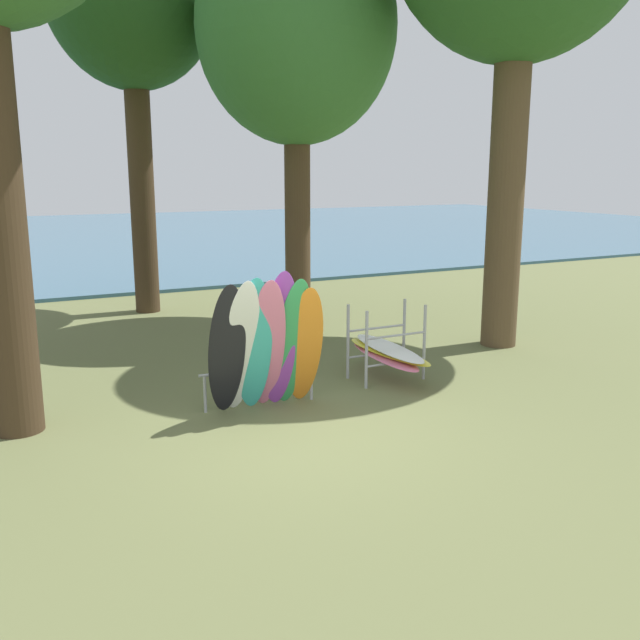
{
  "coord_description": "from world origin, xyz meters",
  "views": [
    {
      "loc": [
        -3.76,
        -7.85,
        3.4
      ],
      "look_at": [
        1.03,
        1.63,
        1.1
      ],
      "focal_mm": 39.11,
      "sensor_mm": 36.0,
      "label": 1
    }
  ],
  "objects": [
    {
      "name": "lake_water",
      "position": [
        0.0,
        29.34,
        0.05
      ],
      "size": [
        80.0,
        36.0,
        0.1
      ],
      "primitive_type": "cube",
      "color": "#38607A",
      "rests_on": "ground"
    },
    {
      "name": "ground_plane",
      "position": [
        0.0,
        0.0,
        0.0
      ],
      "size": [
        80.0,
        80.0,
        0.0
      ],
      "primitive_type": "plane",
      "color": "#60663D"
    },
    {
      "name": "leaning_board_pile",
      "position": [
        -0.16,
        0.94,
        0.98
      ],
      "size": [
        1.79,
        0.88,
        2.08
      ],
      "color": "black",
      "rests_on": "ground"
    },
    {
      "name": "tree_far_left_back",
      "position": [
        2.74,
        6.1,
        6.23
      ],
      "size": [
        4.19,
        4.19,
        8.71
      ],
      "color": "#4C3823",
      "rests_on": "ground"
    },
    {
      "name": "board_storage_rack",
      "position": [
        2.24,
        1.57,
        0.47
      ],
      "size": [
        1.15,
        2.13,
        1.25
      ],
      "color": "#9EA0A5",
      "rests_on": "ground"
    }
  ]
}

